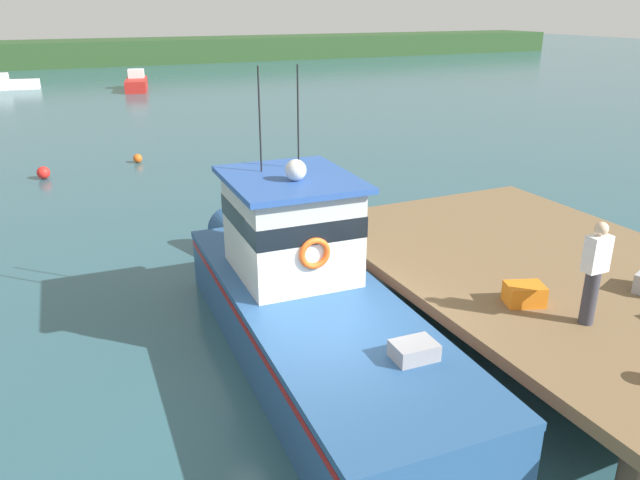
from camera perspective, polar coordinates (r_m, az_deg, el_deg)
The scene contains 10 objects.
ground_plane at distance 10.31m, azimuth -0.16°, elevation -12.89°, with size 200.00×200.00×0.00m, color #2D5660.
dock at distance 12.36m, azimuth 20.50°, elevation -2.67°, with size 6.00×9.00×1.20m.
main_fishing_boat at distance 10.74m, azimuth -1.48°, elevation -5.23°, with size 2.91×9.87×4.80m.
crate_stack_mid_dock at distance 10.51m, azimuth 18.41°, elevation -4.78°, with size 0.60×0.44×0.34m, color orange.
deckhand_by_the_boat at distance 9.97m, azimuth 24.05°, elevation -2.66°, with size 0.36×0.22×1.63m.
moored_boat_outer_mooring at distance 51.27m, azimuth -27.02°, elevation 12.75°, with size 4.70×1.66×1.18m.
moored_boat_near_channel at distance 47.97m, azimuth -16.62°, elevation 13.79°, with size 2.28×5.60×1.40m.
mooring_buoy_inshore at distance 23.87m, azimuth -24.25°, elevation 5.71°, with size 0.45×0.45×0.45m, color red.
mooring_buoy_channel_marker at distance 25.13m, azimuth -16.54°, elevation 7.26°, with size 0.34×0.34×0.34m, color #EA5B19.
far_shoreline at distance 70.02m, azimuth -22.87°, elevation 15.65°, with size 120.00×8.00×2.40m, color #284723.
Camera 1 is at (-3.59, -7.78, 5.74)m, focal length 34.54 mm.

